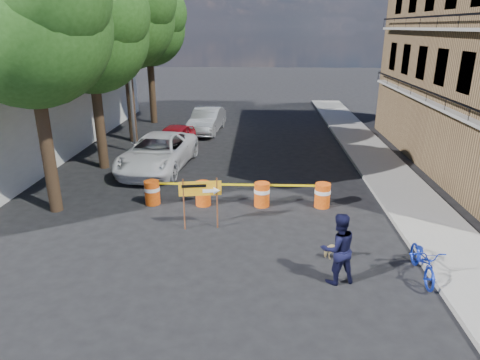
# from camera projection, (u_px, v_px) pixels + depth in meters

# --- Properties ---
(ground) EXTENTS (120.00, 120.00, 0.00)m
(ground) POSITION_uv_depth(u_px,v_px,m) (243.00, 240.00, 13.26)
(ground) COLOR black
(ground) RESTS_ON ground
(sidewalk_east) EXTENTS (2.40, 40.00, 0.15)m
(sidewalk_east) POSITION_uv_depth(u_px,v_px,m) (390.00, 177.00, 18.60)
(sidewalk_east) COLOR gray
(sidewalk_east) RESTS_ON ground
(white_building) EXTENTS (8.00, 22.00, 6.00)m
(white_building) POSITION_uv_depth(u_px,v_px,m) (1.00, 93.00, 22.21)
(white_building) COLOR silver
(white_building) RESTS_ON ground
(tree_near) EXTENTS (5.46, 5.20, 9.15)m
(tree_near) POSITION_uv_depth(u_px,v_px,m) (29.00, 23.00, 13.28)
(tree_near) COLOR #332316
(tree_near) RESTS_ON ground
(tree_mid_a) EXTENTS (5.25, 5.00, 8.68)m
(tree_mid_a) POSITION_uv_depth(u_px,v_px,m) (91.00, 33.00, 18.10)
(tree_mid_a) COLOR #332316
(tree_mid_a) RESTS_ON ground
(tree_mid_b) EXTENTS (5.67, 5.40, 9.62)m
(tree_mid_b) POSITION_uv_depth(u_px,v_px,m) (125.00, 17.00, 22.56)
(tree_mid_b) COLOR #332316
(tree_mid_b) RESTS_ON ground
(tree_far) EXTENTS (5.04, 4.80, 8.84)m
(tree_far) POSITION_uv_depth(u_px,v_px,m) (149.00, 27.00, 27.43)
(tree_far) COLOR #332316
(tree_far) RESTS_ON ground
(streetlamp) EXTENTS (1.25, 0.18, 8.00)m
(streetlamp) POSITION_uv_depth(u_px,v_px,m) (130.00, 67.00, 20.96)
(streetlamp) COLOR gray
(streetlamp) RESTS_ON ground
(barrel_far_left) EXTENTS (0.58, 0.58, 0.90)m
(barrel_far_left) POSITION_uv_depth(u_px,v_px,m) (152.00, 192.00, 15.83)
(barrel_far_left) COLOR red
(barrel_far_left) RESTS_ON ground
(barrel_mid_left) EXTENTS (0.58, 0.58, 0.90)m
(barrel_mid_left) POSITION_uv_depth(u_px,v_px,m) (203.00, 193.00, 15.73)
(barrel_mid_left) COLOR red
(barrel_mid_left) RESTS_ON ground
(barrel_mid_right) EXTENTS (0.58, 0.58, 0.90)m
(barrel_mid_right) POSITION_uv_depth(u_px,v_px,m) (262.00, 194.00, 15.65)
(barrel_mid_right) COLOR red
(barrel_mid_right) RESTS_ON ground
(barrel_far_right) EXTENTS (0.58, 0.58, 0.90)m
(barrel_far_right) POSITION_uv_depth(u_px,v_px,m) (322.00, 195.00, 15.57)
(barrel_far_right) COLOR red
(barrel_far_right) RESTS_ON ground
(detour_sign) EXTENTS (1.35, 0.32, 1.74)m
(detour_sign) POSITION_uv_depth(u_px,v_px,m) (205.00, 192.00, 13.62)
(detour_sign) COLOR #592D19
(detour_sign) RESTS_ON ground
(pedestrian) EXTENTS (1.09, 0.95, 1.91)m
(pedestrian) POSITION_uv_depth(u_px,v_px,m) (338.00, 249.00, 10.81)
(pedestrian) COLOR black
(pedestrian) RESTS_ON ground
(bicycle) EXTENTS (0.70, 1.02, 1.89)m
(bicycle) POSITION_uv_depth(u_px,v_px,m) (426.00, 245.00, 11.01)
(bicycle) COLOR #162EB5
(bicycle) RESTS_ON ground
(dog) EXTENTS (0.67, 0.31, 0.56)m
(dog) POSITION_uv_depth(u_px,v_px,m) (337.00, 251.00, 12.06)
(dog) COLOR tan
(dog) RESTS_ON ground
(suv_white) EXTENTS (3.20, 5.93, 1.58)m
(suv_white) POSITION_uv_depth(u_px,v_px,m) (158.00, 153.00, 19.65)
(suv_white) COLOR white
(suv_white) RESTS_ON ground
(sedan_red) EXTENTS (2.06, 4.30, 1.42)m
(sedan_red) POSITION_uv_depth(u_px,v_px,m) (174.00, 139.00, 22.27)
(sedan_red) COLOR #A60D18
(sedan_red) RESTS_ON ground
(sedan_silver) EXTENTS (2.07, 4.73, 1.51)m
(sedan_silver) POSITION_uv_depth(u_px,v_px,m) (207.00, 120.00, 26.62)
(sedan_silver) COLOR #ADAFB5
(sedan_silver) RESTS_ON ground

